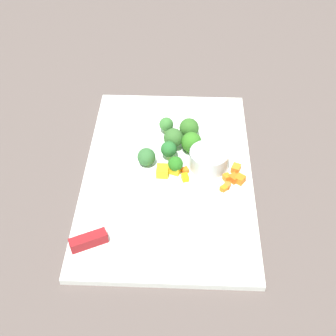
# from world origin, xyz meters

# --- Properties ---
(ground_plane) EXTENTS (4.00, 4.00, 0.00)m
(ground_plane) POSITION_xyz_m (0.00, 0.00, 0.00)
(ground_plane) COLOR #5A4D49
(cutting_board) EXTENTS (0.50, 0.32, 0.01)m
(cutting_board) POSITION_xyz_m (0.00, 0.00, 0.01)
(cutting_board) COLOR white
(cutting_board) RESTS_ON ground_plane
(prep_bowl) EXTENTS (0.08, 0.08, 0.04)m
(prep_bowl) POSITION_xyz_m (-0.02, 0.08, 0.03)
(prep_bowl) COLOR #B6BFC0
(prep_bowl) RESTS_ON cutting_board
(chef_knife) EXTENTS (0.16, 0.29, 0.02)m
(chef_knife) POSITION_xyz_m (0.15, -0.06, 0.02)
(chef_knife) COLOR silver
(chef_knife) RESTS_ON cutting_board
(carrot_dice_0) EXTENTS (0.02, 0.02, 0.01)m
(carrot_dice_0) POSITION_xyz_m (0.04, 0.11, 0.02)
(carrot_dice_0) COLOR orange
(carrot_dice_0) RESTS_ON cutting_board
(carrot_dice_1) EXTENTS (0.02, 0.02, 0.01)m
(carrot_dice_1) POSITION_xyz_m (-0.01, 0.13, 0.02)
(carrot_dice_1) COLOR orange
(carrot_dice_1) RESTS_ON cutting_board
(carrot_dice_2) EXTENTS (0.02, 0.02, 0.01)m
(carrot_dice_2) POSITION_xyz_m (0.02, 0.14, 0.02)
(carrot_dice_2) COLOR orange
(carrot_dice_2) RESTS_ON cutting_board
(carrot_dice_3) EXTENTS (0.02, 0.02, 0.01)m
(carrot_dice_3) POSITION_xyz_m (0.00, 0.03, 0.02)
(carrot_dice_3) COLOR orange
(carrot_dice_3) RESTS_ON cutting_board
(carrot_dice_4) EXTENTS (0.02, 0.02, 0.01)m
(carrot_dice_4) POSITION_xyz_m (0.02, 0.13, 0.02)
(carrot_dice_4) COLOR orange
(carrot_dice_4) RESTS_ON cutting_board
(carrot_dice_5) EXTENTS (0.02, 0.02, 0.01)m
(carrot_dice_5) POSITION_xyz_m (0.02, 0.11, 0.02)
(carrot_dice_5) COLOR orange
(carrot_dice_5) RESTS_ON cutting_board
(carrot_dice_6) EXTENTS (0.02, 0.02, 0.01)m
(carrot_dice_6) POSITION_xyz_m (0.05, 0.11, 0.02)
(carrot_dice_6) COLOR orange
(carrot_dice_6) RESTS_ON cutting_board
(pepper_dice_0) EXTENTS (0.03, 0.03, 0.02)m
(pepper_dice_0) POSITION_xyz_m (0.00, 0.01, 0.02)
(pepper_dice_0) COLOR yellow
(pepper_dice_0) RESTS_ON cutting_board
(pepper_dice_1) EXTENTS (0.03, 0.02, 0.02)m
(pepper_dice_1) POSITION_xyz_m (0.01, -0.01, 0.02)
(pepper_dice_1) COLOR yellow
(pepper_dice_1) RESTS_ON cutting_board
(pepper_dice_2) EXTENTS (0.02, 0.02, 0.01)m
(pepper_dice_2) POSITION_xyz_m (0.02, 0.03, 0.02)
(pepper_dice_2) COLOR yellow
(pepper_dice_2) RESTS_ON cutting_board
(broccoli_floret_0) EXTENTS (0.03, 0.03, 0.04)m
(broccoli_floret_0) POSITION_xyz_m (-0.04, -0.00, 0.03)
(broccoli_floret_0) COLOR #87BD67
(broccoli_floret_0) RESTS_ON cutting_board
(broccoli_floret_1) EXTENTS (0.04, 0.04, 0.04)m
(broccoli_floret_1) POSITION_xyz_m (-0.06, 0.04, 0.03)
(broccoli_floret_1) COLOR #8AB361
(broccoli_floret_1) RESTS_ON cutting_board
(broccoli_floret_2) EXTENTS (0.04, 0.04, 0.05)m
(broccoli_floret_2) POSITION_xyz_m (-0.07, 0.01, 0.04)
(broccoli_floret_2) COLOR #95B356
(broccoli_floret_2) RESTS_ON cutting_board
(broccoli_floret_3) EXTENTS (0.04, 0.04, 0.04)m
(broccoli_floret_3) POSITION_xyz_m (-0.11, 0.04, 0.03)
(broccoli_floret_3) COLOR #90B15B
(broccoli_floret_3) RESTS_ON cutting_board
(broccoli_floret_4) EXTENTS (0.04, 0.04, 0.04)m
(broccoli_floret_4) POSITION_xyz_m (-0.02, -0.04, 0.03)
(broccoli_floret_4) COLOR #87B06C
(broccoli_floret_4) RESTS_ON cutting_board
(broccoli_floret_5) EXTENTS (0.03, 0.03, 0.04)m
(broccoli_floret_5) POSITION_xyz_m (-0.00, 0.01, 0.03)
(broccoli_floret_5) COLOR #90C363
(broccoli_floret_5) RESTS_ON cutting_board
(broccoli_floret_6) EXTENTS (0.03, 0.03, 0.04)m
(broccoli_floret_6) POSITION_xyz_m (-0.12, -0.01, 0.03)
(broccoli_floret_6) COLOR #87BC5B
(broccoli_floret_6) RESTS_ON cutting_board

